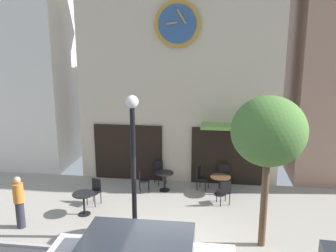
# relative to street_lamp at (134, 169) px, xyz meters

# --- Properties ---
(clock_building) EXTENTS (8.01, 3.38, 11.44)m
(clock_building) POSITION_rel_street_lamp_xyz_m (0.74, 5.61, 3.72)
(clock_building) COLOR beige
(clock_building) RESTS_ON ground_plane
(neighbor_building_left) EXTENTS (5.01, 3.07, 11.49)m
(neighbor_building_left) POSITION_rel_street_lamp_xyz_m (-6.83, 6.08, 3.59)
(neighbor_building_left) COLOR silver
(neighbor_building_left) RESTS_ON ground_plane
(street_lamp) EXTENTS (0.36, 0.36, 4.24)m
(street_lamp) POSITION_rel_street_lamp_xyz_m (0.00, 0.00, 0.00)
(street_lamp) COLOR black
(street_lamp) RESTS_ON ground_plane
(street_tree) EXTENTS (2.00, 1.80, 4.29)m
(street_tree) POSITION_rel_street_lamp_xyz_m (3.64, 0.09, 1.15)
(street_tree) COLOR brown
(street_tree) RESTS_ON ground_plane
(cafe_table_rightmost) EXTENTS (0.73, 0.73, 0.75)m
(cafe_table_rightmost) POSITION_rel_street_lamp_xyz_m (-1.99, 1.20, -1.61)
(cafe_table_rightmost) COLOR black
(cafe_table_rightmost) RESTS_ON ground_plane
(cafe_table_near_door) EXTENTS (0.70, 0.70, 0.73)m
(cafe_table_near_door) POSITION_rel_street_lamp_xyz_m (0.38, 3.50, -1.64)
(cafe_table_near_door) COLOR black
(cafe_table_near_door) RESTS_ON ground_plane
(cafe_table_center) EXTENTS (0.75, 0.75, 0.72)m
(cafe_table_center) POSITION_rel_street_lamp_xyz_m (2.50, 3.38, -1.62)
(cafe_table_center) COLOR black
(cafe_table_center) RESTS_ON ground_plane
(cafe_chair_by_entrance) EXTENTS (0.50, 0.50, 0.90)m
(cafe_chair_by_entrance) POSITION_rel_street_lamp_xyz_m (1.75, 3.82, -1.62)
(cafe_chair_by_entrance) COLOR black
(cafe_chair_by_entrance) RESTS_ON ground_plane
(cafe_chair_right_end) EXTENTS (0.49, 0.49, 0.90)m
(cafe_chair_right_end) POSITION_rel_street_lamp_xyz_m (-0.45, 3.27, -1.62)
(cafe_chair_right_end) COLOR black
(cafe_chair_right_end) RESTS_ON ground_plane
(cafe_chair_mid_row) EXTENTS (0.53, 0.53, 0.90)m
(cafe_chair_mid_row) POSITION_rel_street_lamp_xyz_m (2.63, 2.54, -1.62)
(cafe_chair_mid_row) COLOR black
(cafe_chair_mid_row) RESTS_ON ground_plane
(cafe_chair_outer) EXTENTS (0.55, 0.55, 0.90)m
(cafe_chair_outer) POSITION_rel_street_lamp_xyz_m (0.07, 4.22, -1.62)
(cafe_chair_outer) COLOR black
(cafe_chair_outer) RESTS_ON ground_plane
(cafe_chair_facing_wall) EXTENTS (0.40, 0.40, 0.90)m
(cafe_chair_facing_wall) POSITION_rel_street_lamp_xyz_m (2.63, 4.20, -1.62)
(cafe_chair_facing_wall) COLOR black
(cafe_chair_facing_wall) RESTS_ON ground_plane
(cafe_chair_curbside) EXTENTS (0.51, 0.51, 0.90)m
(cafe_chair_curbside) POSITION_rel_street_lamp_xyz_m (-1.89, 2.06, -1.62)
(cafe_chair_curbside) COLOR black
(cafe_chair_curbside) RESTS_ON ground_plane
(pedestrian_orange) EXTENTS (0.42, 0.42, 1.67)m
(pedestrian_orange) POSITION_rel_street_lamp_xyz_m (-3.63, 0.13, -1.29)
(pedestrian_orange) COLOR #2D2D38
(pedestrian_orange) RESTS_ON ground_plane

